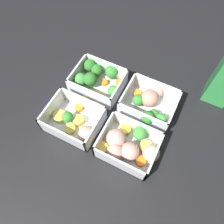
% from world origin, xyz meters
% --- Properties ---
extents(ground_plane, '(4.00, 4.00, 0.00)m').
position_xyz_m(ground_plane, '(0.00, 0.00, 0.00)').
color(ground_plane, black).
extents(container_near_left, '(0.15, 0.11, 0.06)m').
position_xyz_m(container_near_left, '(-0.07, -0.07, 0.02)').
color(container_near_left, white).
rests_on(container_near_left, ground_plane).
extents(container_near_right, '(0.17, 0.12, 0.06)m').
position_xyz_m(container_near_right, '(0.08, -0.07, 0.02)').
color(container_near_right, white).
rests_on(container_near_right, ground_plane).
extents(container_far_left, '(0.14, 0.13, 0.06)m').
position_xyz_m(container_far_left, '(-0.09, 0.07, 0.03)').
color(container_far_left, white).
rests_on(container_far_left, ground_plane).
extents(container_far_right, '(0.14, 0.14, 0.06)m').
position_xyz_m(container_far_right, '(0.08, 0.07, 0.03)').
color(container_far_right, white).
rests_on(container_far_right, ground_plane).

